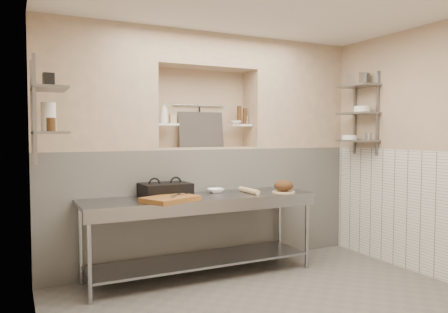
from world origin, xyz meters
TOP-DOWN VIEW (x-y plane):
  - wall_left at (-2.05, 0.00)m, footprint 0.10×3.90m
  - wall_right at (2.05, 0.00)m, footprint 0.10×3.90m
  - wall_back at (0.00, 2.00)m, footprint 4.00×0.10m
  - backwall_lower at (0.00, 1.75)m, footprint 4.00×0.40m
  - alcove_sill at (0.00, 1.75)m, footprint 1.30×0.40m
  - backwall_pillar_left at (-1.33, 1.75)m, footprint 1.35×0.40m
  - backwall_pillar_right at (1.33, 1.75)m, footprint 1.35×0.40m
  - backwall_header at (0.00, 1.75)m, footprint 1.30×0.40m
  - wainscot_left at (-1.99, 0.00)m, footprint 0.02×3.90m
  - wainscot_right at (1.99, 0.00)m, footprint 0.02×3.90m
  - alcove_shelf_left at (-0.50, 1.75)m, footprint 0.28×0.16m
  - alcove_shelf_right at (0.50, 1.75)m, footprint 0.28×0.16m
  - utensil_rail at (0.00, 1.92)m, footprint 0.70×0.02m
  - hanging_steel at (0.00, 1.90)m, footprint 0.02×0.02m
  - splash_panel at (0.00, 1.85)m, footprint 0.60×0.08m
  - shelf_rail_left_a at (-1.98, 1.25)m, footprint 0.03×0.03m
  - shelf_rail_left_b at (-1.98, 0.85)m, footprint 0.03×0.03m
  - wall_shelf_left_lower at (-1.84, 1.05)m, footprint 0.30×0.50m
  - wall_shelf_left_upper at (-1.84, 1.05)m, footprint 0.30×0.50m
  - shelf_rail_right_a at (1.98, 1.25)m, footprint 0.03×0.03m
  - shelf_rail_right_b at (1.98, 0.85)m, footprint 0.03×0.03m
  - wall_shelf_right_lower at (1.84, 1.05)m, footprint 0.30×0.50m
  - wall_shelf_right_mid at (1.84, 1.05)m, footprint 0.30×0.50m
  - wall_shelf_right_upper at (1.84, 1.05)m, footprint 0.30×0.50m
  - prep_table at (-0.29, 1.18)m, footprint 2.60×0.70m
  - panini_press at (-0.64, 1.37)m, footprint 0.55×0.41m
  - cutting_board at (-0.71, 0.99)m, footprint 0.65×0.57m
  - knife_blade at (-0.58, 1.07)m, footprint 0.25×0.13m
  - tongs at (-0.66, 0.97)m, footprint 0.17×0.21m
  - mixing_bowl at (-0.02, 1.39)m, footprint 0.22×0.22m
  - rolling_pin at (0.31, 1.17)m, footprint 0.07×0.39m
  - bread_board at (0.70, 1.04)m, footprint 0.27×0.27m
  - bread_loaf at (0.70, 1.04)m, footprint 0.22×0.22m
  - bottle_soap at (-0.52, 1.76)m, footprint 0.12×0.12m
  - jar_alcove at (-0.40, 1.77)m, footprint 0.07×0.07m
  - bowl_alcove at (0.41, 1.70)m, footprint 0.18×0.18m
  - condiment_a at (0.58, 1.76)m, footprint 0.06×0.06m
  - condiment_b at (0.50, 1.76)m, footprint 0.06×0.06m
  - condiment_c at (0.59, 1.77)m, footprint 0.06×0.06m
  - jug_left at (-1.84, 1.20)m, footprint 0.14×0.14m
  - jar_left at (-1.84, 0.93)m, footprint 0.08×0.08m
  - box_left_upper at (-1.84, 1.10)m, footprint 0.10×0.10m
  - bowl_right at (1.84, 1.20)m, footprint 0.20×0.20m
  - canister_right at (1.84, 0.86)m, footprint 0.09×0.09m
  - bowl_right_mid at (1.84, 0.98)m, footprint 0.20×0.20m
  - basket_right at (1.84, 1.06)m, footprint 0.19×0.23m

SIDE VIEW (x-z plane):
  - prep_table at x=-0.29m, z-range 0.19..1.09m
  - backwall_lower at x=0.00m, z-range 0.00..1.40m
  - wainscot_left at x=-1.99m, z-range 0.00..1.40m
  - wainscot_right at x=1.99m, z-range 0.00..1.40m
  - bread_board at x=0.70m, z-range 0.90..0.92m
  - mixing_bowl at x=-0.02m, z-range 0.90..0.95m
  - cutting_board at x=-0.71m, z-range 0.90..0.95m
  - rolling_pin at x=0.31m, z-range 0.90..0.96m
  - knife_blade at x=-0.58m, z-range 0.95..0.95m
  - tongs at x=-0.66m, z-range 0.95..0.97m
  - panini_press at x=-0.64m, z-range 0.90..1.04m
  - bread_loaf at x=0.70m, z-range 0.92..1.05m
  - wall_left at x=-2.05m, z-range 0.00..2.80m
  - wall_right at x=2.05m, z-range 0.00..2.80m
  - wall_back at x=0.00m, z-range 0.00..2.80m
  - alcove_sill at x=0.00m, z-range 1.40..1.42m
  - wall_shelf_right_lower at x=1.84m, z-range 1.49..1.51m
  - bowl_right at x=1.84m, z-range 1.51..1.57m
  - canister_right at x=1.84m, z-range 1.51..1.60m
  - wall_shelf_left_lower at x=-1.84m, z-range 1.59..1.61m
  - splash_panel at x=0.00m, z-range 1.42..1.86m
  - jar_left at x=-1.84m, z-range 1.61..1.73m
  - alcove_shelf_left at x=-0.50m, z-range 1.69..1.71m
  - alcove_shelf_right at x=0.50m, z-range 1.69..1.71m
  - bowl_alcove at x=0.41m, z-range 1.71..1.76m
  - jug_left at x=-1.84m, z-range 1.61..1.88m
  - condiment_c at x=0.59m, z-range 1.71..1.82m
  - jar_alcove at x=-0.40m, z-range 1.71..1.82m
  - hanging_steel at x=0.00m, z-range 1.63..1.93m
  - shelf_rail_left_a at x=-1.98m, z-range 1.33..2.27m
  - shelf_rail_left_b at x=-1.98m, z-range 1.33..2.27m
  - condiment_a at x=0.58m, z-range 1.71..1.92m
  - condiment_b at x=0.50m, z-range 1.71..1.95m
  - bottle_soap at x=-0.52m, z-range 1.71..1.96m
  - shelf_rail_right_a at x=1.98m, z-range 1.33..2.38m
  - shelf_rail_right_b at x=1.98m, z-range 1.33..2.38m
  - wall_shelf_right_mid at x=1.84m, z-range 1.84..1.86m
  - bowl_right_mid at x=1.84m, z-range 1.86..1.94m
  - utensil_rail at x=0.00m, z-range 1.94..1.96m
  - wall_shelf_left_upper at x=-1.84m, z-range 1.99..2.01m
  - box_left_upper at x=-1.84m, z-range 2.01..2.15m
  - backwall_pillar_left at x=-1.33m, z-range 1.40..2.80m
  - backwall_pillar_right at x=1.33m, z-range 1.40..2.80m
  - wall_shelf_right_upper at x=1.84m, z-range 2.19..2.21m
  - basket_right at x=1.84m, z-range 2.21..2.36m
  - backwall_header at x=0.00m, z-range 2.40..2.80m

